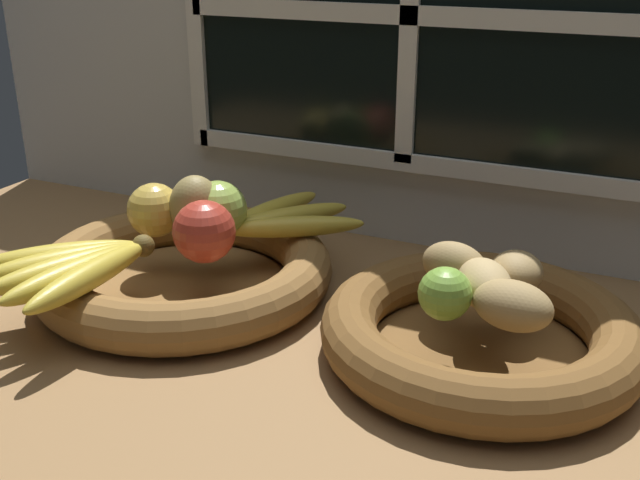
# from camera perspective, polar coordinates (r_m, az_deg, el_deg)

# --- Properties ---
(ground_plane) EXTENTS (1.40, 0.90, 0.03)m
(ground_plane) POSITION_cam_1_polar(r_m,az_deg,el_deg) (0.84, -0.20, -7.77)
(ground_plane) COLOR olive
(back_wall) EXTENTS (1.40, 0.05, 0.55)m
(back_wall) POSITION_cam_1_polar(r_m,az_deg,el_deg) (1.01, 7.17, 14.87)
(back_wall) COLOR silver
(back_wall) RESTS_ON ground_plane
(fruit_bowl_left) EXTENTS (0.36, 0.36, 0.06)m
(fruit_bowl_left) POSITION_cam_1_polar(r_m,az_deg,el_deg) (0.93, -10.19, -2.28)
(fruit_bowl_left) COLOR brown
(fruit_bowl_left) RESTS_ON ground_plane
(fruit_bowl_right) EXTENTS (0.33, 0.33, 0.06)m
(fruit_bowl_right) POSITION_cam_1_polar(r_m,az_deg,el_deg) (0.79, 12.00, -6.83)
(fruit_bowl_right) COLOR brown
(fruit_bowl_right) RESTS_ON ground_plane
(apple_green_back) EXTENTS (0.07, 0.07, 0.07)m
(apple_green_back) POSITION_cam_1_polar(r_m,az_deg,el_deg) (0.92, -7.70, 2.28)
(apple_green_back) COLOR #99B74C
(apple_green_back) RESTS_ON fruit_bowl_left
(apple_red_right) EXTENTS (0.07, 0.07, 0.07)m
(apple_red_right) POSITION_cam_1_polar(r_m,az_deg,el_deg) (0.86, -8.68, 0.67)
(apple_red_right) COLOR #B73828
(apple_red_right) RESTS_ON fruit_bowl_left
(apple_golden_left) EXTENTS (0.07, 0.07, 0.07)m
(apple_golden_left) POSITION_cam_1_polar(r_m,az_deg,el_deg) (0.94, -12.39, 2.22)
(apple_golden_left) COLOR gold
(apple_golden_left) RESTS_ON fruit_bowl_left
(pear_brown) EXTENTS (0.09, 0.08, 0.08)m
(pear_brown) POSITION_cam_1_polar(r_m,az_deg,el_deg) (0.92, -9.37, 2.42)
(pear_brown) COLOR olive
(pear_brown) RESTS_ON fruit_bowl_left
(banana_bunch_front) EXTENTS (0.16, 0.20, 0.03)m
(banana_bunch_front) POSITION_cam_1_polar(r_m,az_deg,el_deg) (0.85, -18.19, -1.90)
(banana_bunch_front) COLOR gold
(banana_bunch_front) RESTS_ON fruit_bowl_left
(banana_bunch_back) EXTENTS (0.17, 0.19, 0.03)m
(banana_bunch_back) POSITION_cam_1_polar(r_m,az_deg,el_deg) (0.95, -2.96, 1.61)
(banana_bunch_back) COLOR gold
(banana_bunch_back) RESTS_ON fruit_bowl_left
(potato_oblong) EXTENTS (0.08, 0.06, 0.05)m
(potato_oblong) POSITION_cam_1_polar(r_m,az_deg,el_deg) (0.80, 10.10, -1.87)
(potato_oblong) COLOR #A38451
(potato_oblong) RESTS_ON fruit_bowl_right
(potato_large) EXTENTS (0.08, 0.09, 0.05)m
(potato_large) POSITION_cam_1_polar(r_m,az_deg,el_deg) (0.77, 12.32, -3.28)
(potato_large) COLOR tan
(potato_large) RESTS_ON fruit_bowl_right
(potato_small) EXTENTS (0.08, 0.07, 0.05)m
(potato_small) POSITION_cam_1_polar(r_m,az_deg,el_deg) (0.73, 14.35, -4.82)
(potato_small) COLOR #A38451
(potato_small) RESTS_ON fruit_bowl_right
(potato_back) EXTENTS (0.06, 0.07, 0.04)m
(potato_back) POSITION_cam_1_polar(r_m,az_deg,el_deg) (0.81, 14.60, -2.33)
(potato_back) COLOR #A38451
(potato_back) RESTS_ON fruit_bowl_right
(lime_near) EXTENTS (0.05, 0.05, 0.05)m
(lime_near) POSITION_cam_1_polar(r_m,az_deg,el_deg) (0.74, 9.42, -4.02)
(lime_near) COLOR #7AAD3D
(lime_near) RESTS_ON fruit_bowl_right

